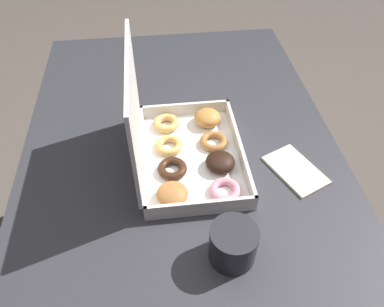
# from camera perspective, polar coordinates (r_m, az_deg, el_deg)

# --- Properties ---
(ground_plane) EXTENTS (8.00, 8.00, 0.00)m
(ground_plane) POSITION_cam_1_polar(r_m,az_deg,el_deg) (1.60, -1.15, -18.46)
(ground_plane) COLOR #564C44
(dining_table) EXTENTS (1.15, 0.80, 0.77)m
(dining_table) POSITION_cam_1_polar(r_m,az_deg,el_deg) (1.05, -1.67, -2.61)
(dining_table) COLOR #2D2D33
(dining_table) RESTS_ON ground_plane
(donut_box) EXTENTS (0.34, 0.25, 0.29)m
(donut_box) POSITION_cam_1_polar(r_m,az_deg,el_deg) (0.89, -1.99, 1.54)
(donut_box) COLOR white
(donut_box) RESTS_ON dining_table
(coffee_mug) EXTENTS (0.09, 0.09, 0.08)m
(coffee_mug) POSITION_cam_1_polar(r_m,az_deg,el_deg) (0.74, 6.29, -13.48)
(coffee_mug) COLOR #232328
(coffee_mug) RESTS_ON dining_table
(paper_napkin) EXTENTS (0.17, 0.14, 0.01)m
(paper_napkin) POSITION_cam_1_polar(r_m,az_deg,el_deg) (0.93, 15.50, -2.43)
(paper_napkin) COLOR beige
(paper_napkin) RESTS_ON dining_table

